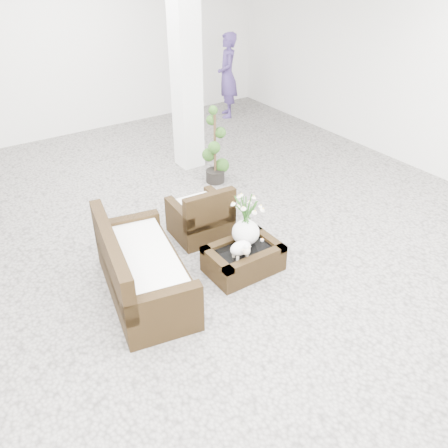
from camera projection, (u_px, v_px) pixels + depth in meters
ground at (220, 261)px, 6.07m from camera, size 11.00×11.00×0.00m
column at (186, 66)px, 7.68m from camera, size 0.40×0.40×3.50m
coffee_table at (243, 260)px, 5.83m from camera, size 0.90×0.60×0.31m
sheep_figurine at (241, 249)px, 5.57m from camera, size 0.28×0.23×0.21m
planter_narcissus at (246, 215)px, 5.66m from camera, size 0.44×0.44×0.80m
tealight at (262, 240)px, 5.90m from camera, size 0.04×0.04×0.03m
armchair at (200, 210)px, 6.40m from camera, size 0.78×0.75×0.78m
loveseat at (144, 262)px, 5.30m from camera, size 1.11×1.81×0.90m
topiary at (215, 145)px, 7.66m from camera, size 0.35×0.35×1.31m
shopper at (227, 76)px, 10.36m from camera, size 0.69×0.79×1.82m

